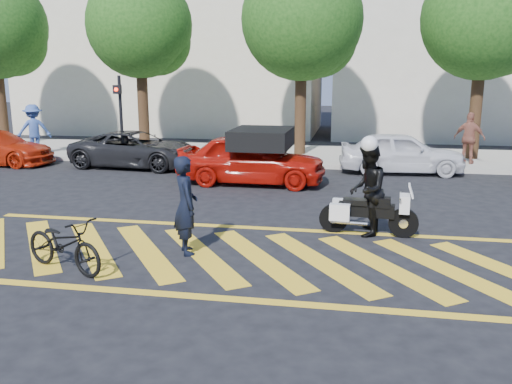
% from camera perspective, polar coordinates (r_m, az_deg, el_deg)
% --- Properties ---
extents(ground, '(90.00, 90.00, 0.00)m').
position_cam_1_polar(ground, '(10.14, -2.43, -6.77)').
color(ground, black).
rests_on(ground, ground).
extents(sidewalk, '(60.00, 5.00, 0.15)m').
position_cam_1_polar(sidewalk, '(21.68, 4.60, 3.87)').
color(sidewalk, '#9E998E').
rests_on(sidewalk, ground).
extents(crosswalk, '(12.33, 4.00, 0.01)m').
position_cam_1_polar(crosswalk, '(10.15, -2.64, -6.73)').
color(crosswalk, yellow).
rests_on(crosswalk, ground).
extents(building_left, '(16.00, 8.00, 10.00)m').
position_cam_1_polar(building_left, '(32.02, -8.40, 15.43)').
color(building_left, beige).
rests_on(building_left, ground).
extents(building_right, '(16.00, 8.00, 11.00)m').
position_cam_1_polar(building_right, '(31.16, 23.99, 15.52)').
color(building_right, beige).
rests_on(building_right, ground).
extents(tree_left, '(4.20, 4.20, 7.26)m').
position_cam_1_polar(tree_left, '(23.08, -11.78, 16.43)').
color(tree_left, black).
rests_on(tree_left, ground).
extents(tree_center, '(4.60, 4.60, 7.56)m').
position_cam_1_polar(tree_center, '(21.55, 5.22, 17.19)').
color(tree_center, black).
rests_on(tree_center, ground).
extents(tree_right, '(4.40, 4.40, 7.41)m').
position_cam_1_polar(tree_right, '(21.92, 23.11, 16.06)').
color(tree_right, black).
rests_on(tree_right, ground).
extents(signal_pole, '(0.28, 0.43, 3.20)m').
position_cam_1_polar(signal_pole, '(20.98, -14.12, 8.31)').
color(signal_pole, black).
rests_on(signal_pole, ground).
extents(officer_bike, '(0.71, 0.81, 1.85)m').
position_cam_1_polar(officer_bike, '(10.14, -7.40, -1.40)').
color(officer_bike, black).
rests_on(officer_bike, ground).
extents(bicycle, '(1.92, 1.27, 0.95)m').
position_cam_1_polar(bicycle, '(9.86, -19.58, -5.18)').
color(bicycle, black).
rests_on(bicycle, ground).
extents(police_motorcycle, '(2.05, 0.68, 0.90)m').
position_cam_1_polar(police_motorcycle, '(11.54, 11.59, -2.07)').
color(police_motorcycle, black).
rests_on(police_motorcycle, ground).
extents(officer_moto, '(0.80, 0.99, 1.92)m').
position_cam_1_polar(officer_moto, '(11.43, 11.62, 0.21)').
color(officer_moto, black).
rests_on(officer_moto, ground).
extents(red_convertible, '(4.48, 1.87, 1.52)m').
position_cam_1_polar(red_convertible, '(16.39, -0.47, 3.48)').
color(red_convertible, '#AB1007').
rests_on(red_convertible, ground).
extents(parked_mid_left, '(4.76, 2.48, 1.28)m').
position_cam_1_polar(parked_mid_left, '(19.76, -12.51, 4.41)').
color(parked_mid_left, black).
rests_on(parked_mid_left, ground).
extents(parked_mid_right, '(4.19, 1.93, 1.39)m').
position_cam_1_polar(parked_mid_right, '(18.78, 15.05, 4.03)').
color(parked_mid_right, silver).
rests_on(parked_mid_right, ground).
extents(pedestrian_left, '(1.43, 1.34, 1.94)m').
position_cam_1_polar(pedestrian_left, '(23.08, -22.35, 6.11)').
color(pedestrian_left, '#38559C').
rests_on(pedestrian_left, sidewalk).
extents(pedestrian_right, '(1.15, 0.84, 1.81)m').
position_cam_1_polar(pedestrian_right, '(20.53, 21.55, 5.29)').
color(pedestrian_right, '#955644').
rests_on(pedestrian_right, sidewalk).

